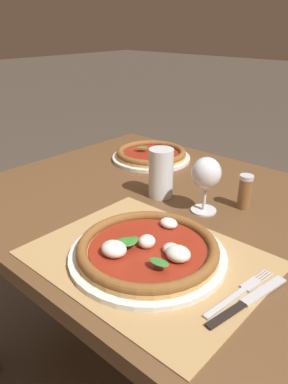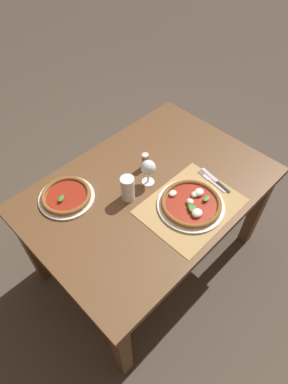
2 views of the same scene
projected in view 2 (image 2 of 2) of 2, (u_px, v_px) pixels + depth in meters
The scene contains 10 objects.
ground_plane at pixel (148, 255), 2.29m from camera, with size 24.00×24.00×0.00m, color #473D33.
dining_table at pixel (149, 199), 1.80m from camera, with size 1.32×0.92×0.74m.
paper_placemat at pixel (191, 206), 1.64m from camera, with size 0.50×0.39×0.00m, color #A88451.
pizza_near at pixel (191, 204), 1.62m from camera, with size 0.34×0.34×0.05m.
pizza_far at pixel (66, 196), 1.66m from camera, with size 0.29×0.29×0.04m.
wine_glass at pixel (148, 169), 1.67m from camera, with size 0.08×0.08×0.16m.
pint_glass at pixel (128, 189), 1.62m from camera, with size 0.07×0.07×0.15m.
fork at pixel (211, 181), 1.74m from camera, with size 0.04×0.20×0.00m.
knife at pixel (215, 180), 1.75m from camera, with size 0.06×0.21×0.01m.
pepper_shaker at pixel (145, 161), 1.78m from camera, with size 0.04×0.04×0.10m.
Camera 2 is at (-0.82, -0.78, 2.04)m, focal length 30.00 mm.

